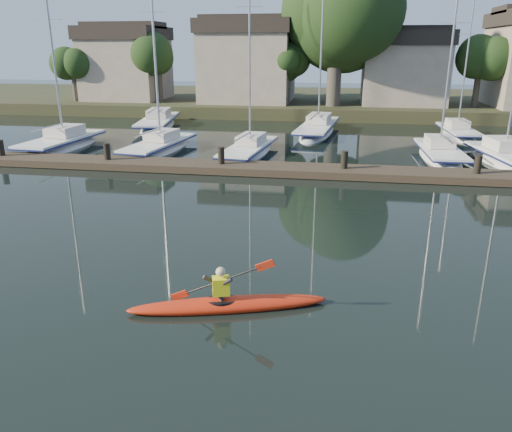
% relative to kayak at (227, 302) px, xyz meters
% --- Properties ---
extents(ground, '(160.00, 160.00, 0.00)m').
position_rel_kayak_xyz_m(ground, '(-0.30, -0.55, -0.18)').
color(ground, black).
rests_on(ground, ground).
extents(kayak, '(4.70, 1.95, 1.51)m').
position_rel_kayak_xyz_m(kayak, '(0.00, 0.00, 0.00)').
color(kayak, red).
rests_on(kayak, ground).
extents(dock, '(34.00, 2.00, 1.80)m').
position_rel_kayak_xyz_m(dock, '(-0.30, 13.45, 0.02)').
color(dock, '#413625').
rests_on(dock, ground).
extents(sailboat_0, '(2.73, 8.21, 12.84)m').
position_rel_kayak_xyz_m(sailboat_0, '(-14.25, 17.62, -0.39)').
color(sailboat_0, white).
rests_on(sailboat_0, ground).
extents(sailboat_1, '(2.95, 8.31, 13.30)m').
position_rel_kayak_xyz_m(sailboat_1, '(-8.10, 17.74, -0.36)').
color(sailboat_1, white).
rests_on(sailboat_1, ground).
extents(sailboat_2, '(2.73, 8.34, 13.55)m').
position_rel_kayak_xyz_m(sailboat_2, '(-2.67, 17.61, -0.35)').
color(sailboat_2, white).
rests_on(sailboat_2, ground).
extents(sailboat_3, '(2.19, 7.64, 12.23)m').
position_rel_kayak_xyz_m(sailboat_3, '(7.95, 18.41, -0.36)').
color(sailboat_3, white).
rests_on(sailboat_3, ground).
extents(sailboat_4, '(3.42, 7.67, 12.59)m').
position_rel_kayak_xyz_m(sailboat_4, '(11.18, 17.64, -0.39)').
color(sailboat_4, white).
rests_on(sailboat_4, ground).
extents(sailboat_5, '(3.88, 9.97, 16.10)m').
position_rel_kayak_xyz_m(sailboat_5, '(-11.51, 26.91, -0.38)').
color(sailboat_5, white).
rests_on(sailboat_5, ground).
extents(sailboat_6, '(3.21, 10.59, 16.57)m').
position_rel_kayak_xyz_m(sailboat_6, '(0.82, 26.04, -0.38)').
color(sailboat_6, white).
rests_on(sailboat_6, ground).
extents(sailboat_7, '(2.20, 7.27, 11.60)m').
position_rel_kayak_xyz_m(sailboat_7, '(10.49, 26.21, -0.36)').
color(sailboat_7, white).
rests_on(sailboat_7, ground).
extents(shore, '(90.00, 25.25, 12.75)m').
position_rel_kayak_xyz_m(shore, '(1.31, 39.74, 3.05)').
color(shore, '#26351A').
rests_on(shore, ground).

